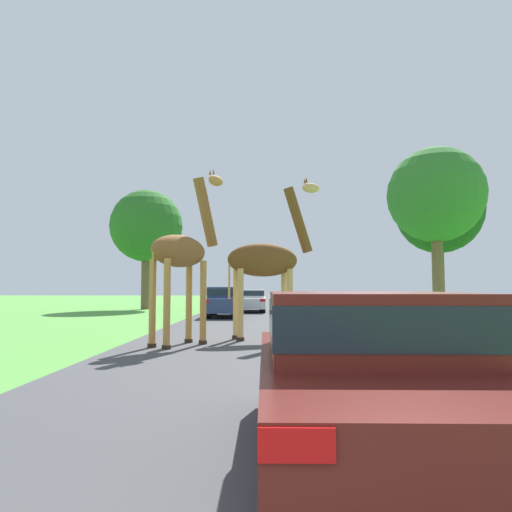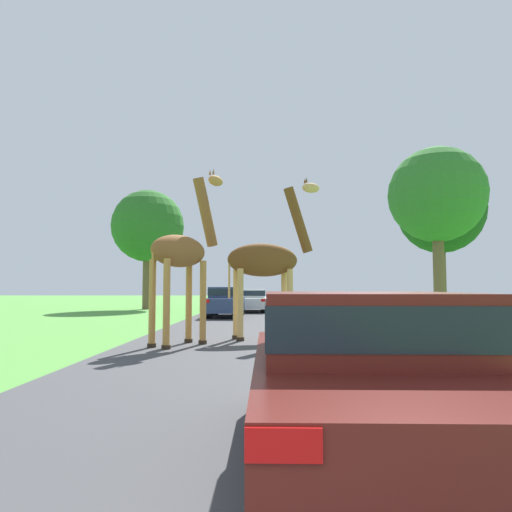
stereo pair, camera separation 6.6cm
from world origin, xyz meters
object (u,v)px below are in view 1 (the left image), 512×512
at_px(giraffe_companion, 183,254).
at_px(tree_left_edge, 436,196).
at_px(car_lead_maroon, 368,371).
at_px(giraffe_near_road, 268,261).
at_px(tree_right_cluster, 439,211).
at_px(tree_centre_back, 147,227).
at_px(car_queue_right, 225,301).
at_px(car_queue_left, 251,300).

distance_m(giraffe_companion, tree_left_edge, 13.10).
bearing_deg(car_lead_maroon, giraffe_near_road, 94.89).
xyz_separation_m(giraffe_near_road, car_lead_maroon, (0.80, -9.37, -1.49)).
bearing_deg(tree_right_cluster, tree_centre_back, 178.53).
height_order(car_lead_maroon, tree_left_edge, tree_left_edge).
bearing_deg(car_lead_maroon, tree_right_cluster, 67.71).
bearing_deg(giraffe_near_road, car_lead_maroon, -12.49).
distance_m(giraffe_companion, tree_centre_back, 20.12).
xyz_separation_m(car_queue_right, tree_left_edge, (9.63, -3.15, 4.75)).
height_order(car_queue_right, tree_centre_back, tree_centre_back).
xyz_separation_m(giraffe_near_road, tree_centre_back, (-8.18, 17.48, 3.36)).
xyz_separation_m(tree_left_edge, tree_right_cluster, (4.09, 10.28, 1.02)).
bearing_deg(tree_centre_back, car_queue_left, -20.74).
distance_m(car_lead_maroon, car_queue_left, 24.15).
distance_m(car_lead_maroon, tree_right_cluster, 29.05).
relative_size(giraffe_near_road, tree_centre_back, 0.60).
distance_m(giraffe_companion, car_lead_maroon, 8.61).
xyz_separation_m(car_lead_maroon, tree_right_cluster, (10.80, 26.34, 5.78)).
bearing_deg(giraffe_near_road, giraffe_companion, -74.05).
distance_m(car_lead_maroon, car_queue_right, 19.44).
relative_size(giraffe_near_road, car_queue_right, 1.11).
relative_size(car_queue_right, car_queue_left, 0.94).
distance_m(tree_centre_back, tree_right_cluster, 19.81).
bearing_deg(tree_centre_back, giraffe_companion, -72.58).
relative_size(car_lead_maroon, car_queue_left, 0.88).
xyz_separation_m(giraffe_near_road, tree_right_cluster, (11.60, 16.97, 4.29)).
bearing_deg(giraffe_companion, tree_left_edge, 76.64).
relative_size(giraffe_near_road, car_queue_left, 1.05).
xyz_separation_m(car_queue_left, tree_right_cluster, (12.50, 2.25, 5.84)).
xyz_separation_m(giraffe_companion, car_queue_left, (1.34, 16.19, -1.65)).
bearing_deg(car_lead_maroon, tree_left_edge, 67.35).
bearing_deg(car_queue_right, tree_centre_back, 128.43).
bearing_deg(tree_centre_back, tree_left_edge, -34.51).
bearing_deg(tree_left_edge, giraffe_companion, -140.05).
height_order(car_lead_maroon, car_queue_left, car_lead_maroon).
relative_size(car_queue_right, tree_centre_back, 0.54).
bearing_deg(car_queue_right, giraffe_companion, -90.56).
bearing_deg(giraffe_companion, car_lead_maroon, -32.26).
xyz_separation_m(giraffe_near_road, car_queue_left, (-0.90, 14.72, -1.55)).
distance_m(car_queue_right, tree_right_cluster, 16.51).
height_order(car_queue_left, tree_left_edge, tree_left_edge).
distance_m(giraffe_near_road, car_queue_right, 10.18).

